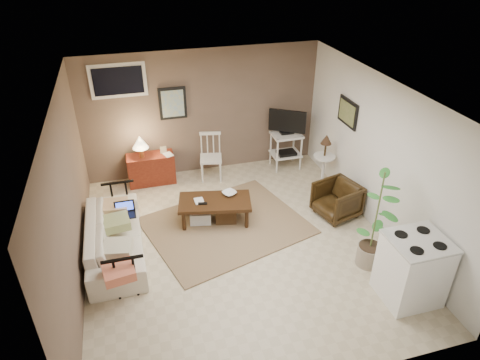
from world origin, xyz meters
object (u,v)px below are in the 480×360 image
object	(u,v)px
sofa	(114,232)
stove	(412,269)
tv_stand	(287,138)
side_table	(325,155)
potted_plant	(376,217)
coffee_table	(215,209)
spindle_chair	(211,158)
armchair	(337,198)
red_console	(150,166)

from	to	relation	value
sofa	stove	bearing A→B (deg)	-117.91
tv_stand	side_table	world-z (taller)	tv_stand
potted_plant	tv_stand	bearing A→B (deg)	92.09
coffee_table	side_table	distance (m)	2.30
potted_plant	side_table	bearing A→B (deg)	82.58
spindle_chair	side_table	size ratio (longest dim) A/B	0.85
sofa	coffee_table	bearing A→B (deg)	-76.71
stove	spindle_chair	bearing A→B (deg)	115.75
tv_stand	armchair	bearing A→B (deg)	-83.33
sofa	side_table	xyz separation A→B (m)	(3.78, 0.95, 0.27)
coffee_table	spindle_chair	world-z (taller)	spindle_chair
tv_stand	side_table	bearing A→B (deg)	-66.08
potted_plant	stove	distance (m)	0.81
spindle_chair	side_table	xyz separation A→B (m)	(1.93, -0.87, 0.23)
red_console	armchair	size ratio (longest dim) A/B	1.53
sofa	armchair	distance (m)	3.60
red_console	armchair	bearing A→B (deg)	-33.71
spindle_chair	tv_stand	bearing A→B (deg)	0.86
coffee_table	side_table	size ratio (longest dim) A/B	1.19
coffee_table	stove	world-z (taller)	stove
side_table	potted_plant	bearing A→B (deg)	-97.42
tv_stand	side_table	xyz separation A→B (m)	(0.40, -0.89, 0.01)
side_table	stove	xyz separation A→B (m)	(-0.12, -2.88, -0.19)
sofa	armchair	size ratio (longest dim) A/B	3.01
side_table	spindle_chair	bearing A→B (deg)	155.79
potted_plant	stove	xyz separation A→B (m)	(0.16, -0.70, -0.36)
spindle_chair	potted_plant	world-z (taller)	potted_plant
coffee_table	potted_plant	xyz separation A→B (m)	(1.91, -1.61, 0.58)
spindle_chair	armchair	distance (m)	2.52
coffee_table	stove	bearing A→B (deg)	-48.16
armchair	stove	size ratio (longest dim) A/B	0.70
tv_stand	spindle_chair	bearing A→B (deg)	-179.14
stove	sofa	bearing A→B (deg)	152.09
red_console	side_table	xyz separation A→B (m)	(3.07, -0.99, 0.31)
side_table	armchair	size ratio (longest dim) A/B	1.61
spindle_chair	stove	distance (m)	4.17
coffee_table	red_console	bearing A→B (deg)	119.37
red_console	tv_stand	bearing A→B (deg)	-2.18
tv_stand	potted_plant	world-z (taller)	potted_plant
coffee_table	tv_stand	distance (m)	2.35
tv_stand	stove	bearing A→B (deg)	-85.88
coffee_table	tv_stand	world-z (taller)	tv_stand
red_console	stove	world-z (taller)	red_console
coffee_table	stove	size ratio (longest dim) A/B	1.34
red_console	potted_plant	size ratio (longest dim) A/B	0.65
side_table	potted_plant	size ratio (longest dim) A/B	0.68
armchair	tv_stand	bearing A→B (deg)	171.09
side_table	armchair	distance (m)	1.01
spindle_chair	stove	xyz separation A→B (m)	(1.81, -3.75, 0.05)
coffee_table	spindle_chair	xyz separation A→B (m)	(0.26, 1.44, 0.18)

